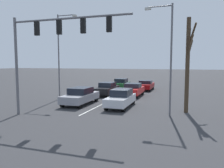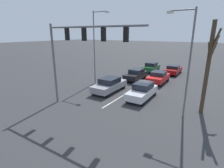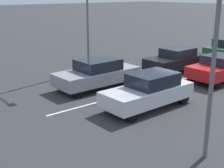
% 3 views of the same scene
% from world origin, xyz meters
% --- Properties ---
extents(ground_plane, '(240.00, 240.00, 0.00)m').
position_xyz_m(ground_plane, '(0.00, 0.00, 0.00)').
color(ground_plane, '#333335').
extents(lane_stripe_left_divider, '(0.12, 15.08, 0.01)m').
position_xyz_m(lane_stripe_left_divider, '(0.00, 1.54, 0.01)').
color(lane_stripe_left_divider, silver).
rests_on(lane_stripe_left_divider, ground_plane).
extents(car_silver_leftlane_front, '(1.75, 4.43, 1.57)m').
position_xyz_m(car_silver_leftlane_front, '(-2.00, 4.95, 0.79)').
color(car_silver_leftlane_front, silver).
rests_on(car_silver_leftlane_front, ground_plane).
extents(car_gray_midlane_front, '(1.94, 4.73, 1.57)m').
position_xyz_m(car_gray_midlane_front, '(1.97, 4.86, 0.80)').
color(car_gray_midlane_front, gray).
rests_on(car_gray_midlane_front, ground_plane).
extents(car_black_midlane_second, '(1.80, 4.46, 1.55)m').
position_xyz_m(car_black_midlane_second, '(1.54, -1.31, 0.80)').
color(car_black_midlane_second, black).
rests_on(car_black_midlane_second, ground_plane).
extents(car_red_leftlane_second, '(1.94, 4.37, 1.52)m').
position_xyz_m(car_red_leftlane_second, '(-1.58, -1.56, 0.79)').
color(car_red_leftlane_second, red).
rests_on(car_red_leftlane_second, ground_plane).
extents(car_maroon_leftlane_third, '(1.92, 4.53, 1.39)m').
position_xyz_m(car_maroon_leftlane_third, '(-1.96, -7.91, 0.72)').
color(car_maroon_leftlane_third, maroon).
rests_on(car_maroon_leftlane_third, ground_plane).
extents(car_darkgreen_midlane_third, '(1.79, 4.14, 1.60)m').
position_xyz_m(car_darkgreen_midlane_third, '(1.59, -7.62, 0.82)').
color(car_darkgreen_midlane_third, '#1E5928').
rests_on(car_darkgreen_midlane_third, ground_plane).
extents(traffic_signal_gantry, '(8.83, 0.37, 7.11)m').
position_xyz_m(traffic_signal_gantry, '(1.58, 10.06, 5.42)').
color(traffic_signal_gantry, slate).
rests_on(traffic_signal_gantry, ground_plane).
extents(street_lamp_right_shoulder, '(2.22, 0.24, 8.85)m').
position_xyz_m(street_lamp_right_shoulder, '(5.15, 3.01, 5.09)').
color(street_lamp_right_shoulder, slate).
rests_on(street_lamp_right_shoulder, ground_plane).
extents(street_lamp_left_shoulder, '(2.01, 0.24, 8.04)m').
position_xyz_m(street_lamp_left_shoulder, '(-6.07, 6.82, 4.64)').
color(street_lamp_left_shoulder, slate).
rests_on(street_lamp_left_shoulder, ground_plane).
extents(bare_tree_near, '(0.72, 3.54, 7.28)m').
position_xyz_m(bare_tree_near, '(-7.46, 5.44, 4.02)').
color(bare_tree_near, '#423323').
rests_on(bare_tree_near, ground_plane).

